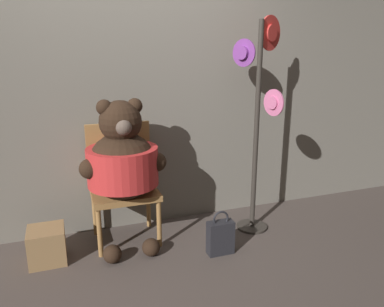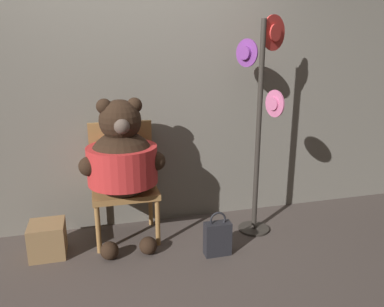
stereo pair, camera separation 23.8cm
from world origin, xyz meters
name	(u,v)px [view 2 (the right image)]	position (x,y,z in m)	size (l,w,h in m)	color
ground_plane	(141,250)	(0.00, 0.00, 0.00)	(14.00, 14.00, 0.00)	#4C423D
wall_back	(128,98)	(0.00, 0.58, 1.18)	(8.00, 0.10, 2.36)	slate
chair	(124,177)	(-0.09, 0.33, 0.53)	(0.54, 0.45, 0.99)	#9E703D
teddy_bear	(122,160)	(-0.10, 0.17, 0.73)	(0.68, 0.61, 1.23)	black
hat_display_rack	(260,115)	(1.06, 0.11, 1.06)	(0.39, 0.54, 1.87)	#332D28
handbag_on_ground	(218,238)	(0.59, -0.22, 0.15)	(0.21, 0.10, 0.37)	#232328
wooden_crate	(48,239)	(-0.73, 0.12, 0.14)	(0.27, 0.27, 0.27)	#937047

